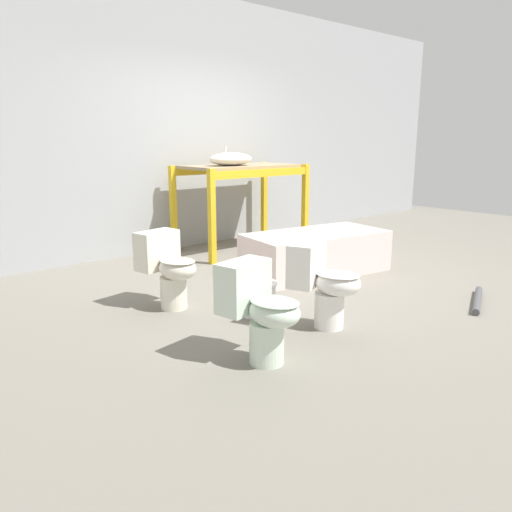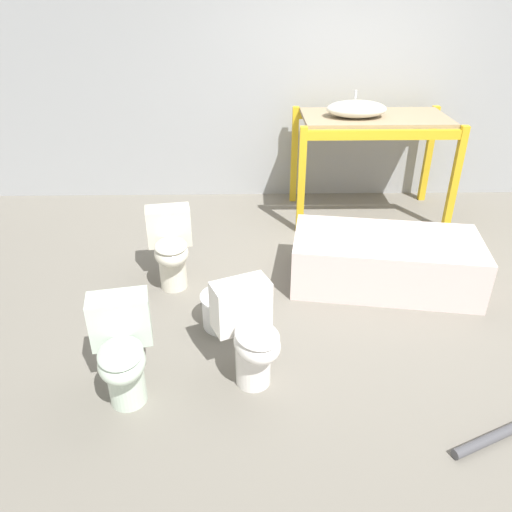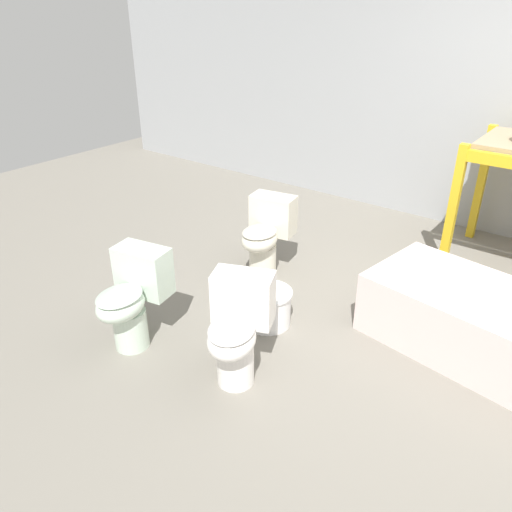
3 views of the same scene
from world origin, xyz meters
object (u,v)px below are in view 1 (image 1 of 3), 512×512
(sink_basin, at_px, (231,159))
(toilet_far, at_px, (260,308))
(bucket_white, at_px, (256,297))
(bathtub_main, at_px, (316,249))
(toilet_near, at_px, (323,282))
(toilet_extra, at_px, (168,267))

(sink_basin, relative_size, toilet_far, 0.92)
(sink_basin, relative_size, bucket_white, 1.70)
(sink_basin, xyz_separation_m, bathtub_main, (0.06, -1.38, -0.92))
(sink_basin, bearing_deg, bathtub_main, -87.35)
(toilet_near, height_order, toilet_far, same)
(sink_basin, xyz_separation_m, bucket_white, (-1.27, -1.93, -1.03))
(bucket_white, bearing_deg, toilet_near, -71.72)
(bathtub_main, height_order, toilet_extra, toilet_extra)
(toilet_near, bearing_deg, sink_basin, 43.60)
(bathtub_main, height_order, toilet_far, toilet_far)
(bathtub_main, distance_m, toilet_extra, 1.80)
(toilet_near, distance_m, toilet_far, 0.78)
(sink_basin, relative_size, bathtub_main, 0.37)
(bathtub_main, xyz_separation_m, toilet_extra, (-1.80, 0.04, 0.10))
(toilet_near, relative_size, toilet_far, 1.00)
(bathtub_main, xyz_separation_m, toilet_near, (-1.15, -1.12, 0.10))
(toilet_near, bearing_deg, toilet_far, 167.86)
(toilet_near, xyz_separation_m, bucket_white, (-0.19, 0.56, -0.22))
(bucket_white, bearing_deg, toilet_extra, 127.41)
(sink_basin, relative_size, toilet_extra, 0.92)
(sink_basin, height_order, bucket_white, sink_basin)
(toilet_near, distance_m, bucket_white, 0.63)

